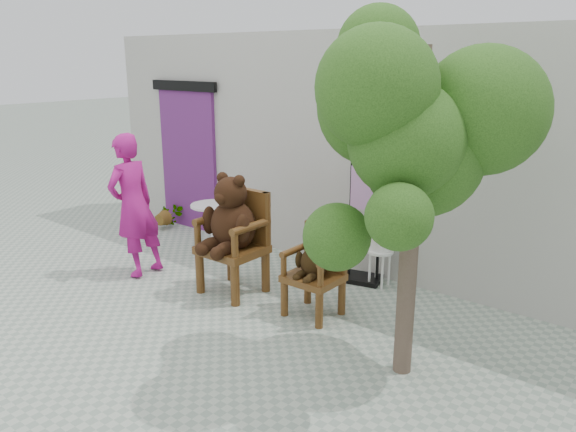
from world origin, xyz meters
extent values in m
plane|color=#9CA796|center=(0.00, 0.00, 0.00)|extent=(60.00, 60.00, 0.00)
cube|color=#B2AFA7|center=(0.00, 3.10, 1.50)|extent=(9.00, 1.00, 3.00)
cube|color=#5E2266|center=(-3.00, 2.58, 1.10)|extent=(1.20, 0.08, 2.20)
cube|color=black|center=(-3.00, 2.54, 2.25)|extent=(1.40, 0.06, 0.15)
cylinder|color=#45280E|center=(-0.90, 0.85, 0.24)|extent=(0.10, 0.10, 0.48)
cylinder|color=#45280E|center=(-0.90, 1.37, 0.24)|extent=(0.10, 0.10, 0.48)
cylinder|color=#45280E|center=(-0.33, 0.85, 0.24)|extent=(0.10, 0.10, 0.48)
cylinder|color=#45280E|center=(-0.33, 1.37, 0.24)|extent=(0.10, 0.10, 0.48)
cube|color=#45280E|center=(-0.62, 1.11, 0.53)|extent=(0.69, 0.63, 0.09)
cube|color=#45280E|center=(-0.62, 1.38, 0.88)|extent=(0.65, 0.09, 0.63)
cylinder|color=#45280E|center=(-0.92, 1.38, 0.88)|extent=(0.09, 0.09, 0.63)
cylinder|color=#45280E|center=(-0.92, 0.85, 0.71)|extent=(0.08, 0.08, 0.29)
cylinder|color=#45280E|center=(-0.92, 1.11, 0.86)|extent=(0.09, 0.60, 0.09)
cylinder|color=#45280E|center=(-0.32, 1.38, 0.88)|extent=(0.09, 0.09, 0.63)
cylinder|color=#45280E|center=(-0.32, 0.85, 0.71)|extent=(0.08, 0.08, 0.29)
cylinder|color=#45280E|center=(-0.32, 1.11, 0.86)|extent=(0.09, 0.60, 0.09)
ellipsoid|color=black|center=(-0.62, 1.14, 0.81)|extent=(0.56, 0.48, 0.59)
sphere|color=black|center=(-0.62, 1.11, 1.20)|extent=(0.37, 0.37, 0.37)
ellipsoid|color=black|center=(-0.62, 0.96, 1.17)|extent=(0.17, 0.13, 0.13)
sphere|color=black|center=(-0.75, 1.12, 1.36)|extent=(0.13, 0.13, 0.13)
sphere|color=black|center=(-0.49, 1.12, 1.36)|extent=(0.13, 0.13, 0.13)
ellipsoid|color=black|center=(-0.89, 1.01, 0.85)|extent=(0.13, 0.19, 0.34)
ellipsoid|color=black|center=(-0.74, 0.88, 0.62)|extent=(0.16, 0.33, 0.16)
sphere|color=black|center=(-0.74, 0.75, 0.60)|extent=(0.16, 0.16, 0.16)
ellipsoid|color=black|center=(-0.35, 1.01, 0.85)|extent=(0.13, 0.19, 0.34)
ellipsoid|color=black|center=(-0.50, 0.88, 0.62)|extent=(0.16, 0.33, 0.16)
sphere|color=black|center=(-0.50, 0.75, 0.60)|extent=(0.16, 0.16, 0.16)
cylinder|color=#45280E|center=(0.25, 1.00, 0.19)|extent=(0.08, 0.08, 0.38)
cylinder|color=#45280E|center=(0.25, 1.41, 0.19)|extent=(0.08, 0.08, 0.38)
cylinder|color=#45280E|center=(0.71, 1.00, 0.19)|extent=(0.08, 0.08, 0.38)
cylinder|color=#45280E|center=(0.71, 1.41, 0.19)|extent=(0.08, 0.08, 0.38)
cube|color=#45280E|center=(0.48, 1.21, 0.42)|extent=(0.55, 0.50, 0.07)
cube|color=#45280E|center=(0.48, 1.42, 0.71)|extent=(0.52, 0.07, 0.50)
cylinder|color=#45280E|center=(0.24, 1.42, 0.71)|extent=(0.07, 0.07, 0.50)
cylinder|color=#45280E|center=(0.24, 1.00, 0.57)|extent=(0.06, 0.06, 0.23)
cylinder|color=#45280E|center=(0.24, 1.21, 0.69)|extent=(0.07, 0.48, 0.07)
cylinder|color=#45280E|center=(0.72, 1.42, 0.71)|extent=(0.07, 0.07, 0.50)
cylinder|color=#45280E|center=(0.72, 1.00, 0.57)|extent=(0.06, 0.06, 0.23)
cylinder|color=#45280E|center=(0.72, 1.21, 0.69)|extent=(0.07, 0.48, 0.07)
ellipsoid|color=black|center=(0.48, 1.21, 0.59)|extent=(0.31, 0.26, 0.32)
sphere|color=black|center=(0.48, 1.20, 0.80)|extent=(0.20, 0.20, 0.20)
ellipsoid|color=black|center=(0.48, 1.11, 0.79)|extent=(0.09, 0.07, 0.07)
sphere|color=black|center=(0.41, 1.20, 0.89)|extent=(0.07, 0.07, 0.07)
sphere|color=black|center=(0.55, 1.20, 0.89)|extent=(0.07, 0.07, 0.07)
ellipsoid|color=black|center=(0.33, 1.15, 0.61)|extent=(0.07, 0.10, 0.18)
ellipsoid|color=black|center=(0.41, 1.07, 0.48)|extent=(0.09, 0.18, 0.09)
sphere|color=black|center=(0.41, 1.00, 0.47)|extent=(0.09, 0.09, 0.09)
ellipsoid|color=black|center=(0.63, 1.15, 0.61)|extent=(0.07, 0.10, 0.18)
ellipsoid|color=black|center=(0.55, 1.07, 0.48)|extent=(0.09, 0.18, 0.09)
sphere|color=black|center=(0.55, 1.00, 0.47)|extent=(0.09, 0.09, 0.09)
imported|color=#A81475|center=(-2.01, 0.79, 0.89)|extent=(0.48, 0.68, 1.77)
cylinder|color=white|center=(-1.80, 1.93, 0.69)|extent=(0.60, 0.60, 0.03)
cylinder|color=white|center=(-1.80, 1.93, 0.35)|extent=(0.06, 0.06, 0.68)
cylinder|color=white|center=(-1.80, 1.93, 0.01)|extent=(0.44, 0.44, 0.03)
cube|color=black|center=(0.22, 2.31, 0.75)|extent=(0.04, 0.04, 1.50)
cube|color=black|center=(0.57, 2.39, 0.75)|extent=(0.04, 0.04, 1.50)
cube|color=black|center=(0.40, 2.35, 1.50)|extent=(0.40, 0.13, 0.03)
cube|color=black|center=(0.40, 2.35, 0.03)|extent=(0.52, 0.45, 0.06)
cube|color=#BD82BD|center=(0.40, 2.34, 1.18)|extent=(0.36, 0.13, 0.52)
cylinder|color=black|center=(0.40, 2.35, 1.47)|extent=(0.01, 0.01, 0.08)
cylinder|color=white|center=(0.63, 2.35, 0.44)|extent=(0.32, 0.32, 0.03)
cylinder|color=white|center=(0.71, 2.43, 0.22)|extent=(0.03, 0.03, 0.44)
cylinder|color=white|center=(0.54, 2.43, 0.22)|extent=(0.03, 0.03, 0.44)
cylinder|color=white|center=(0.54, 2.27, 0.22)|extent=(0.03, 0.03, 0.44)
cylinder|color=white|center=(0.71, 2.27, 0.22)|extent=(0.03, 0.03, 0.44)
cylinder|color=black|center=(0.61, 2.40, 1.05)|extent=(0.10, 0.05, 0.80)
cylinder|color=brown|center=(0.59, 2.42, 1.38)|extent=(0.04, 0.04, 0.07)
cylinder|color=black|center=(0.64, 2.40, 1.05)|extent=(0.09, 0.04, 0.80)
cylinder|color=brown|center=(0.64, 2.42, 1.38)|extent=(0.04, 0.04, 0.07)
cylinder|color=black|center=(0.67, 2.37, 1.05)|extent=(0.08, 0.16, 0.79)
cylinder|color=brown|center=(0.72, 2.39, 1.38)|extent=(0.04, 0.05, 0.08)
cylinder|color=black|center=(0.58, 2.35, 1.05)|extent=(0.03, 0.14, 0.80)
cylinder|color=brown|center=(0.53, 2.36, 1.38)|extent=(0.04, 0.05, 0.07)
cylinder|color=black|center=(0.60, 2.31, 1.05)|extent=(0.11, 0.09, 0.80)
cylinder|color=brown|center=(0.57, 2.27, 1.38)|extent=(0.04, 0.04, 0.08)
cylinder|color=black|center=(0.58, 2.35, 1.05)|extent=(0.03, 0.09, 0.80)
cylinder|color=brown|center=(0.55, 2.35, 1.38)|extent=(0.04, 0.04, 0.07)
cylinder|color=#453529|center=(1.76, 0.81, 1.38)|extent=(0.16, 0.16, 2.77)
sphere|color=#1B3F11|center=(1.58, 0.47, 2.45)|extent=(0.93, 0.93, 0.93)
sphere|color=#1B3F11|center=(1.75, 0.95, 1.90)|extent=(1.00, 1.00, 1.00)
sphere|color=#1B3F11|center=(1.72, 1.27, 2.04)|extent=(1.01, 1.01, 1.01)
sphere|color=#1B3F11|center=(2.11, 1.24, 2.26)|extent=(1.04, 1.04, 1.04)
sphere|color=#1B3F11|center=(1.75, 0.65, 2.05)|extent=(0.91, 0.91, 0.91)
sphere|color=#1B3F11|center=(1.36, 0.87, 2.28)|extent=(1.01, 1.01, 1.01)
sphere|color=#1B3F11|center=(1.18, 1.15, 2.76)|extent=(0.72, 0.72, 0.72)
sphere|color=#1B3F11|center=(1.36, 0.31, 1.28)|extent=(0.55, 0.55, 0.55)
sphere|color=#1B3F11|center=(1.95, 0.21, 1.58)|extent=(0.49, 0.49, 0.49)
imported|color=#1B3F11|center=(-3.26, 2.30, 0.22)|extent=(0.46, 0.43, 0.43)
camera|label=1|loc=(3.75, -3.26, 2.67)|focal=35.00mm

